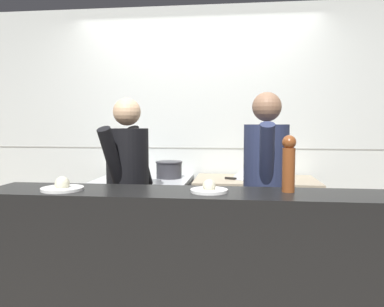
% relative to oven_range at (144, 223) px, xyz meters
% --- Properties ---
extents(wall_back_tiled, '(8.00, 0.06, 2.60)m').
position_rel_oven_range_xyz_m(wall_back_tiled, '(0.46, 0.40, 0.86)').
color(wall_back_tiled, silver).
rests_on(wall_back_tiled, ground_plane).
extents(oven_range, '(0.88, 0.71, 0.88)m').
position_rel_oven_range_xyz_m(oven_range, '(0.00, 0.00, 0.00)').
color(oven_range, '#38383D').
rests_on(oven_range, ground_plane).
extents(prep_counter, '(1.12, 0.65, 0.89)m').
position_rel_oven_range_xyz_m(prep_counter, '(1.06, -0.00, 0.00)').
color(prep_counter, gray).
rests_on(prep_counter, ground_plane).
extents(pass_counter, '(2.60, 0.45, 0.99)m').
position_rel_oven_range_xyz_m(pass_counter, '(0.60, -1.22, 0.05)').
color(pass_counter, black).
rests_on(pass_counter, ground_plane).
extents(stock_pot, '(0.32, 0.32, 0.23)m').
position_rel_oven_range_xyz_m(stock_pot, '(-0.18, 0.05, 0.56)').
color(stock_pot, '#B7BABF').
rests_on(stock_pot, oven_range).
extents(sauce_pot, '(0.26, 0.26, 0.16)m').
position_rel_oven_range_xyz_m(sauce_pot, '(0.24, 0.05, 0.53)').
color(sauce_pot, '#2D2D33').
rests_on(sauce_pot, oven_range).
extents(mixing_bowl_steel, '(0.22, 0.22, 0.10)m').
position_rel_oven_range_xyz_m(mixing_bowl_steel, '(0.95, 0.05, 0.50)').
color(mixing_bowl_steel, '#B7BABF').
rests_on(mixing_bowl_steel, prep_counter).
extents(chefs_knife, '(0.33, 0.16, 0.02)m').
position_rel_oven_range_xyz_m(chefs_knife, '(0.91, -0.09, 0.46)').
color(chefs_knife, '#B7BABF').
rests_on(chefs_knife, prep_counter).
extents(plated_dish_main, '(0.26, 0.26, 0.09)m').
position_rel_oven_range_xyz_m(plated_dish_main, '(-0.21, -1.27, 0.57)').
color(plated_dish_main, white).
rests_on(plated_dish_main, pass_counter).
extents(plated_dish_appetiser, '(0.23, 0.23, 0.08)m').
position_rel_oven_range_xyz_m(plated_dish_appetiser, '(0.72, -1.23, 0.56)').
color(plated_dish_appetiser, white).
rests_on(plated_dish_appetiser, pass_counter).
extents(pepper_mill, '(0.09, 0.09, 0.35)m').
position_rel_oven_range_xyz_m(pepper_mill, '(1.20, -1.16, 0.73)').
color(pepper_mill, brown).
rests_on(pepper_mill, pass_counter).
extents(chef_head_cook, '(0.40, 0.69, 1.60)m').
position_rel_oven_range_xyz_m(chef_head_cook, '(0.05, -0.69, 0.45)').
color(chef_head_cook, black).
rests_on(chef_head_cook, ground_plane).
extents(chef_sous, '(0.35, 0.71, 1.64)m').
position_rel_oven_range_xyz_m(chef_sous, '(1.10, -0.66, 0.47)').
color(chef_sous, black).
rests_on(chef_sous, ground_plane).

